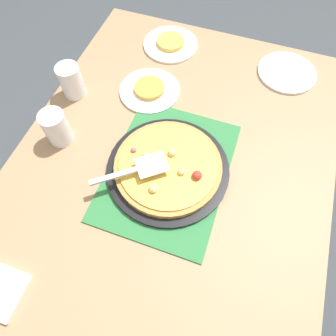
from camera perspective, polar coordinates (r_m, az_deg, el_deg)
The scene contains 14 objects.
ground_plane at distance 1.64m, azimuth 0.00°, elevation -12.98°, with size 8.00×8.00×0.00m, color #3D4247.
dining_table at distance 1.03m, azimuth 0.00°, elevation -3.42°, with size 1.40×1.00×0.75m.
placemat at distance 0.93m, azimuth 0.00°, elevation -0.50°, with size 0.48×0.36×0.01m, color #2D753D.
pizza_pan at distance 0.92m, azimuth 0.00°, elevation -0.21°, with size 0.38×0.38×0.01m, color black.
pizza at distance 0.91m, azimuth -0.06°, elevation 0.36°, with size 0.33×0.33×0.05m.
plate_near_left at distance 1.31m, azimuth 0.49°, elevation 22.59°, with size 0.22×0.22×0.01m, color white.
plate_far_right at distance 1.13m, azimuth -3.54°, elevation 14.58°, with size 0.22×0.22×0.01m, color white.
plate_side at distance 1.27m, azimuth 21.79°, elevation 16.61°, with size 0.22×0.22×0.01m, color white.
served_slice_left at distance 1.30m, azimuth 0.49°, elevation 23.04°, with size 0.11×0.11×0.02m, color #EAB747.
served_slice_right at distance 1.12m, azimuth -3.58°, elevation 15.03°, with size 0.11×0.11×0.02m, color gold.
cup_far at distance 1.13m, azimuth -18.03°, elevation 15.57°, with size 0.08×0.08×0.12m, color white.
cup_corner at distance 1.02m, azimuth -20.51°, elevation 7.35°, with size 0.08×0.08×0.12m, color white.
pizza_server at distance 0.86m, azimuth -6.14°, elevation -0.27°, with size 0.18×0.21×0.01m.
napkin_stack at distance 0.93m, azimuth -29.42°, elevation -19.84°, with size 0.12×0.12×0.02m, color white.
Camera 1 is at (0.41, 0.15, 1.58)m, focal length 31.84 mm.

